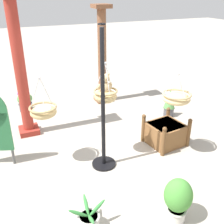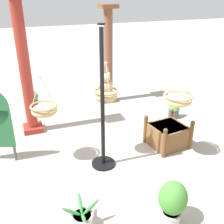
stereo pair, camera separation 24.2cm
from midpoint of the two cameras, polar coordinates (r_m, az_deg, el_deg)
The scene contains 13 objects.
ground_plane at distance 5.12m, azimuth 2.18°, elevation -10.83°, with size 40.00×40.00×0.00m, color #A8A093.
display_pole_central at distance 4.66m, azimuth -0.48°, elevation -3.21°, with size 0.44×0.44×2.52m.
hanging_basket_with_teddy at distance 4.71m, azimuth 0.18°, elevation 3.59°, with size 0.43×0.43×0.72m.
teddy_bear at distance 4.67m, azimuth 0.10°, elevation 5.71°, with size 0.28×0.25×0.40m.
hanging_basket_left_high at distance 4.77m, azimuth -12.90°, elevation 0.49°, with size 0.48×0.48×0.74m.
hanging_basket_right_low at distance 4.92m, azimuth 15.27°, elevation 2.63°, with size 0.52×0.52×0.58m.
greenhouse_pillar_left at distance 5.86m, azimuth -17.02°, elevation 9.01°, with size 0.45×0.45×3.07m.
greenhouse_pillar_right at distance 7.40m, azimuth 0.17°, elevation 11.53°, with size 0.44×0.44×2.62m.
wooden_planter_box at distance 5.66m, azimuth 12.97°, elevation -4.69°, with size 0.84×0.81×0.63m.
potted_plant_fern_front at distance 3.91m, azimuth -4.46°, elevation -21.79°, with size 0.54×0.57×0.40m.
potted_plant_tall_leafy at distance 6.84m, azimuth 14.18°, elevation 1.65°, with size 0.29×0.29×0.73m.
potted_plant_conical_shrub at distance 7.44m, azimuth -15.95°, elevation 2.50°, with size 0.39×0.39×0.54m.
potted_plant_trailing_ivy at distance 3.93m, azimuth 14.62°, elevation -17.96°, with size 0.39×0.39×0.68m.
Camera 2 is at (-1.50, -3.86, 3.01)m, focal length 42.83 mm.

